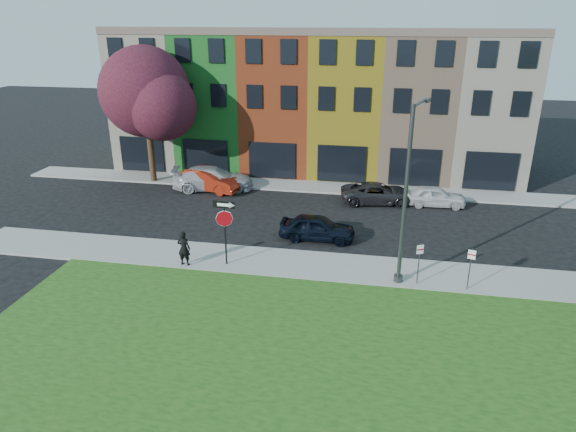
% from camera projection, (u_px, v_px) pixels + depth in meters
% --- Properties ---
extents(ground, '(120.00, 120.00, 0.00)m').
position_uv_depth(ground, '(308.00, 299.00, 21.87)').
color(ground, black).
rests_on(ground, ground).
extents(sidewalk_near, '(40.00, 3.00, 0.12)m').
position_uv_depth(sidewalk_near, '(359.00, 269.00, 24.26)').
color(sidewalk_near, gray).
rests_on(sidewalk_near, ground).
extents(sidewalk_far, '(40.00, 2.40, 0.12)m').
position_uv_depth(sidewalk_far, '(297.00, 186.00, 36.08)').
color(sidewalk_far, gray).
rests_on(sidewalk_far, ground).
extents(grass_park, '(40.00, 16.00, 0.10)m').
position_uv_depth(grass_park, '(549.00, 427.00, 15.02)').
color(grass_park, '#1C4513').
rests_on(grass_park, ground).
extents(rowhouse_block, '(30.00, 10.12, 10.00)m').
position_uv_depth(rowhouse_block, '(317.00, 101.00, 39.84)').
color(rowhouse_block, beige).
rests_on(rowhouse_block, ground).
extents(stop_sign, '(1.05, 0.12, 3.21)m').
position_uv_depth(stop_sign, '(224.00, 220.00, 23.85)').
color(stop_sign, black).
rests_on(stop_sign, sidewalk_near).
extents(man, '(0.67, 0.48, 1.72)m').
position_uv_depth(man, '(184.00, 248.00, 24.30)').
color(man, black).
rests_on(man, sidewalk_near).
extents(sedan_near, '(1.77, 4.08, 1.37)m').
position_uv_depth(sedan_near, '(317.00, 228.00, 27.42)').
color(sedan_near, black).
rests_on(sedan_near, ground).
extents(parked_car_red, '(3.79, 5.45, 1.55)m').
position_uv_depth(parked_car_red, '(208.00, 180.00, 35.04)').
color(parked_car_red, maroon).
rests_on(parked_car_red, ground).
extents(parked_car_silver, '(4.54, 6.40, 1.58)m').
position_uv_depth(parked_car_silver, '(213.00, 178.00, 35.23)').
color(parked_car_silver, silver).
rests_on(parked_car_silver, ground).
extents(parked_car_dark, '(3.59, 5.33, 1.30)m').
position_uv_depth(parked_car_dark, '(378.00, 193.00, 32.78)').
color(parked_car_dark, black).
rests_on(parked_car_dark, ground).
extents(parked_car_white, '(1.78, 3.88, 1.28)m').
position_uv_depth(parked_car_white, '(435.00, 196.00, 32.26)').
color(parked_car_white, silver).
rests_on(parked_car_white, ground).
extents(street_lamp, '(1.03, 2.50, 7.91)m').
position_uv_depth(street_lamp, '(407.00, 196.00, 21.79)').
color(street_lamp, '#404245').
rests_on(street_lamp, sidewalk_near).
extents(parking_sign_a, '(0.30, 0.17, 1.97)m').
position_uv_depth(parking_sign_a, '(419.00, 259.00, 22.40)').
color(parking_sign_a, '#404245').
rests_on(parking_sign_a, sidewalk_near).
extents(parking_sign_b, '(0.31, 0.13, 1.94)m').
position_uv_depth(parking_sign_b, '(470.00, 264.00, 21.97)').
color(parking_sign_b, '#404245').
rests_on(parking_sign_b, sidewalk_near).
extents(tree_purple, '(7.37, 6.45, 9.36)m').
position_uv_depth(tree_purple, '(147.00, 94.00, 34.86)').
color(tree_purple, black).
rests_on(tree_purple, sidewalk_far).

